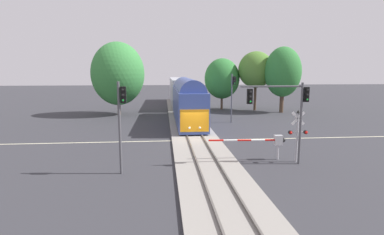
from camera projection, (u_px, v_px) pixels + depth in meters
ground_plane at (196, 140)px, 28.86m from camera, size 220.00×220.00×0.00m
road_centre_stripe at (196, 140)px, 28.86m from camera, size 44.00×0.20×0.01m
railway_track at (196, 139)px, 28.85m from camera, size 4.40×80.00×0.32m
commuter_train at (182, 94)px, 47.65m from camera, size 3.04×40.08×5.16m
crossing_gate_near at (270, 141)px, 22.40m from camera, size 5.62×0.40×1.80m
crossing_signal_mast at (298, 131)px, 21.69m from camera, size 1.36×0.44×3.71m
traffic_signal_near_right at (285, 103)px, 20.86m from camera, size 4.67×0.38×5.62m
traffic_signal_near_left at (121, 113)px, 19.00m from camera, size 0.53×0.38×5.76m
traffic_signal_far_side at (233, 90)px, 38.07m from camera, size 0.53×0.38×5.99m
oak_far_right at (256, 70)px, 49.71m from camera, size 5.57×5.57×9.42m
maple_right_background at (283, 72)px, 47.10m from camera, size 5.46×5.46×9.96m
elm_centre_background at (222, 79)px, 51.18m from camera, size 5.74×5.74×8.37m
oak_behind_train at (118, 74)px, 44.62m from camera, size 7.55×7.55×10.44m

